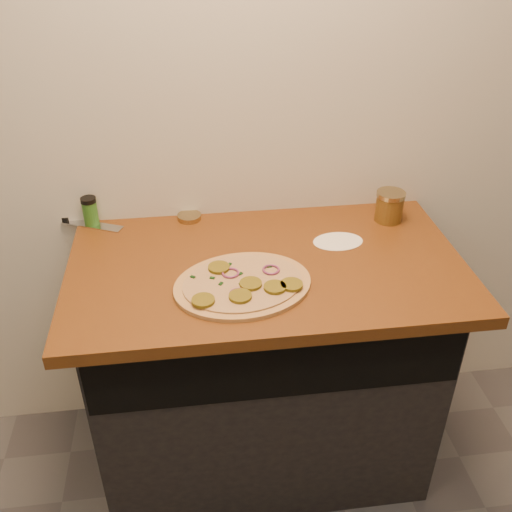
{
  "coord_description": "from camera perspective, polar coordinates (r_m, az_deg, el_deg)",
  "views": [
    {
      "loc": [
        -0.22,
        -0.01,
        1.85
      ],
      "look_at": [
        -0.04,
        1.38,
        0.95
      ],
      "focal_mm": 40.0,
      "sensor_mm": 36.0,
      "label": 1
    }
  ],
  "objects": [
    {
      "name": "cabinet",
      "position": [
        2.05,
        0.8,
        -11.16
      ],
      "size": [
        1.1,
        0.6,
        0.86
      ],
      "primitive_type": "cube",
      "color": "black",
      "rests_on": "ground"
    },
    {
      "name": "countertop",
      "position": [
        1.74,
        1.05,
        -1.12
      ],
      "size": [
        1.2,
        0.7,
        0.04
      ],
      "primitive_type": "cube",
      "color": "brown",
      "rests_on": "cabinet"
    },
    {
      "name": "pizza",
      "position": [
        1.62,
        -1.29,
        -2.83
      ],
      "size": [
        0.46,
        0.46,
        0.03
      ],
      "color": "tan",
      "rests_on": "countertop"
    },
    {
      "name": "chefs_knife",
      "position": [
        2.04,
        -17.93,
        3.37
      ],
      "size": [
        0.3,
        0.16,
        0.02
      ],
      "color": "#B7BAC1",
      "rests_on": "countertop"
    },
    {
      "name": "mason_jar_lid",
      "position": [
        1.97,
        -6.69,
        3.9
      ],
      "size": [
        0.1,
        0.1,
        0.02
      ],
      "primitive_type": "cylinder",
      "rotation": [
        0.0,
        0.0,
        0.31
      ],
      "color": "#998559",
      "rests_on": "countertop"
    },
    {
      "name": "salsa_jar",
      "position": [
        1.98,
        13.21,
        4.88
      ],
      "size": [
        0.1,
        0.1,
        0.11
      ],
      "color": "maroon",
      "rests_on": "countertop"
    },
    {
      "name": "spice_shaker",
      "position": [
        1.98,
        -16.25,
        4.3
      ],
      "size": [
        0.05,
        0.05,
        0.1
      ],
      "color": "#2D6921",
      "rests_on": "countertop"
    },
    {
      "name": "flour_spill",
      "position": [
        1.85,
        8.2,
        1.46
      ],
      "size": [
        0.17,
        0.17,
        0.0
      ],
      "primitive_type": "cylinder",
      "rotation": [
        0.0,
        0.0,
        0.06
      ],
      "color": "white",
      "rests_on": "countertop"
    }
  ]
}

